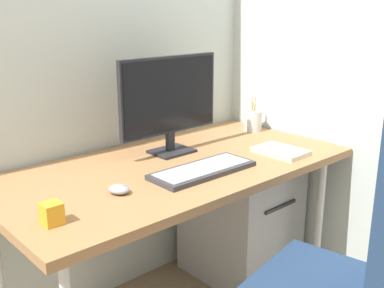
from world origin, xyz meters
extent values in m
cube|color=#B7C1BC|center=(0.00, 0.42, 1.40)|extent=(3.00, 0.04, 2.80)
cube|color=#B7C1BC|center=(0.79, -0.21, 1.40)|extent=(0.04, 2.25, 2.80)
cube|color=#996B42|center=(0.00, 0.00, 0.74)|extent=(1.53, 0.78, 0.04)
cylinder|color=silver|center=(0.67, -0.30, 0.36)|extent=(0.04, 0.04, 0.72)
cylinder|color=silver|center=(0.67, 0.30, 0.36)|extent=(0.04, 0.04, 0.72)
cube|color=#9EA0A5|center=(0.52, 0.08, 0.33)|extent=(0.46, 0.51, 0.66)
cube|color=#262628|center=(0.52, -0.18, 0.46)|extent=(0.23, 0.01, 0.02)
cube|color=black|center=(0.09, 0.13, 0.76)|extent=(0.18, 0.15, 0.01)
cube|color=black|center=(0.09, 0.14, 0.82)|extent=(0.04, 0.02, 0.09)
cube|color=black|center=(0.09, 0.15, 1.02)|extent=(0.53, 0.02, 0.34)
cube|color=black|center=(0.09, 0.13, 1.02)|extent=(0.50, 0.01, 0.32)
cube|color=#333338|center=(0.02, -0.16, 0.77)|extent=(0.45, 0.18, 0.02)
cube|color=#9EA0A5|center=(0.02, -0.16, 0.78)|extent=(0.41, 0.14, 0.00)
ellipsoid|color=gray|center=(-0.36, -0.12, 0.77)|extent=(0.09, 0.10, 0.03)
cylinder|color=silver|center=(0.67, 0.15, 0.81)|extent=(0.09, 0.09, 0.11)
cylinder|color=#B2B5BA|center=(0.66, 0.15, 0.88)|extent=(0.03, 0.01, 0.13)
cylinder|color=#B2B5BA|center=(0.68, 0.15, 0.88)|extent=(0.03, 0.01, 0.13)
torus|color=purple|center=(0.67, 0.15, 0.82)|extent=(0.03, 0.03, 0.01)
cylinder|color=orange|center=(0.69, 0.15, 0.86)|extent=(0.01, 0.02, 0.15)
cylinder|color=orange|center=(0.65, 0.14, 0.85)|extent=(0.02, 0.02, 0.13)
cube|color=beige|center=(0.45, -0.21, 0.77)|extent=(0.16, 0.23, 0.02)
cube|color=orange|center=(-0.65, -0.18, 0.79)|extent=(0.06, 0.06, 0.07)
camera|label=1|loc=(-1.20, -1.44, 1.40)|focal=43.78mm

